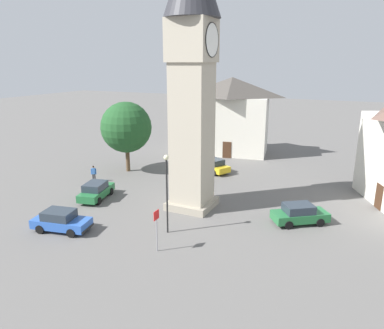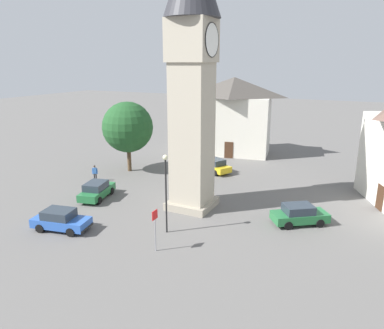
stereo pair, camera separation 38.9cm
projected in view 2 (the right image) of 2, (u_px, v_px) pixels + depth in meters
name	position (u px, v px, depth m)	size (l,w,h in m)	color
ground_plane	(192.00, 207.00, 30.45)	(200.00, 200.00, 0.00)	#605E5B
clock_tower	(192.00, 53.00, 27.09)	(4.29, 4.29, 21.19)	gray
car_blue_kerb	(61.00, 220.00, 26.06)	(2.49, 4.38, 1.53)	#2D5BB7
car_silver_kerb	(214.00, 165.00, 39.88)	(3.34, 4.45, 1.53)	gold
car_red_corner	(97.00, 190.00, 32.13)	(4.40, 2.58, 1.53)	#236B38
car_white_side	(299.00, 214.00, 26.99)	(3.75, 4.35, 1.53)	#236B38
pedestrian	(95.00, 172.00, 36.70)	(0.35, 0.52, 1.69)	black
tree	(128.00, 127.00, 39.24)	(5.51, 5.51, 7.71)	brown
building_terrace_right	(233.00, 115.00, 47.13)	(7.39, 10.58, 9.94)	silver
lamp_post	(166.00, 182.00, 24.84)	(0.36, 0.36, 5.72)	black
road_sign	(155.00, 224.00, 22.79)	(0.60, 0.07, 2.80)	gray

